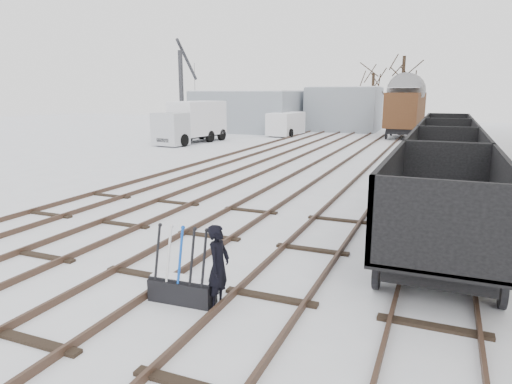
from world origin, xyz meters
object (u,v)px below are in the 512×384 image
(ground_frame, at_px, (182,288))
(box_van_wagon, at_px, (405,109))
(worker, at_px, (219,266))
(panel_van, at_px, (286,124))
(freight_wagon_a, at_px, (441,223))
(lorry, at_px, (191,122))
(crane, at_px, (183,110))

(ground_frame, distance_m, box_van_wagon, 35.11)
(worker, distance_m, box_van_wagon, 34.97)
(box_van_wagon, xyz_separation_m, panel_van, (-10.25, -1.85, -1.42))
(freight_wagon_a, relative_size, box_van_wagon, 1.08)
(ground_frame, xyz_separation_m, freight_wagon_a, (4.55, 4.09, 0.70))
(worker, relative_size, lorry, 0.22)
(ground_frame, relative_size, panel_van, 0.30)
(ground_frame, bearing_deg, freight_wagon_a, 39.33)
(worker, bearing_deg, freight_wagon_a, -45.42)
(box_van_wagon, height_order, crane, crane)
(lorry, bearing_deg, box_van_wagon, 41.57)
(crane, bearing_deg, lorry, -64.07)
(worker, xyz_separation_m, crane, (-19.20, 30.31, 1.47))
(box_van_wagon, relative_size, crane, 0.68)
(worker, xyz_separation_m, box_van_wagon, (0.31, 34.93, 1.71))
(ground_frame, bearing_deg, box_van_wagon, 85.60)
(box_van_wagon, bearing_deg, crane, -162.90)
(crane, bearing_deg, box_van_wagon, 2.93)
(ground_frame, bearing_deg, lorry, 117.27)
(panel_van, bearing_deg, crane, -160.16)
(worker, height_order, freight_wagon_a, freight_wagon_a)
(lorry, relative_size, panel_van, 1.50)
(panel_van, bearing_deg, box_van_wagon, 13.49)
(lorry, distance_m, panel_van, 9.98)
(lorry, bearing_deg, freight_wagon_a, -40.76)
(crane, bearing_deg, freight_wagon_a, -59.22)
(lorry, distance_m, crane, 7.36)
(panel_van, bearing_deg, ground_frame, -71.27)
(box_van_wagon, bearing_deg, freight_wagon_a, -79.77)
(freight_wagon_a, bearing_deg, crane, 131.15)
(freight_wagon_a, distance_m, panel_van, 32.16)
(ground_frame, bearing_deg, worker, 4.93)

